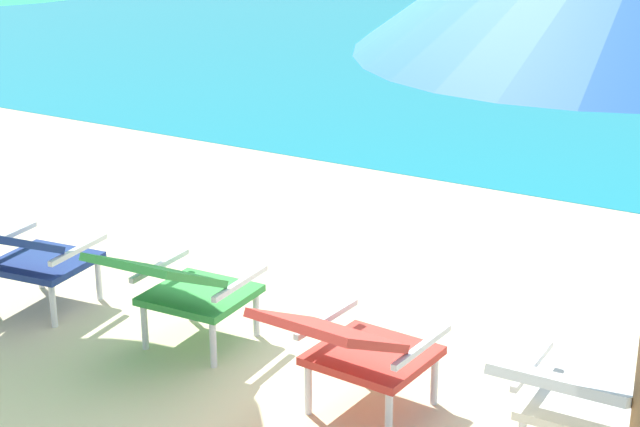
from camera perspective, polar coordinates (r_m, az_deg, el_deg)
name	(u,v)px	position (r m, az deg, el deg)	size (l,w,h in m)	color
ground_plane	(543,182)	(8.40, 12.84, 1.81)	(40.00, 40.00, 0.00)	beige
lounge_chair_far_left	(22,252)	(5.77, -16.97, -2.16)	(0.64, 0.93, 0.68)	navy
lounge_chair_near_left	(180,285)	(5.13, -8.15, -4.12)	(0.59, 0.90, 0.68)	#338E3D
lounge_chair_near_right	(352,345)	(4.45, 1.90, -7.67)	(0.59, 0.90, 0.68)	red
lounge_chair_far_right	(581,397)	(4.17, 14.95, -10.27)	(0.56, 0.89, 0.68)	silver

